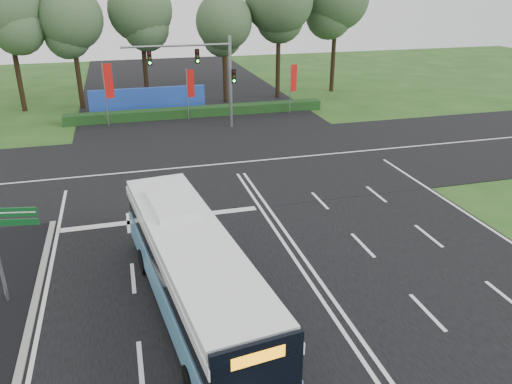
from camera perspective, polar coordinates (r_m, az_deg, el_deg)
The scene contains 13 objects.
ground at distance 21.43m, azimuth 4.13°, elevation -7.32°, with size 120.00×120.00×0.00m, color #224918.
road_main at distance 21.42m, azimuth 4.13°, elevation -7.28°, with size 20.00×120.00×0.04m, color black.
road_cross at distance 31.93m, azimuth -2.96°, elevation 3.28°, with size 120.00×14.00×0.05m, color black.
kerb_strip at distance 18.34m, azimuth -24.79°, elevation -15.36°, with size 0.25×18.00×0.12m, color gray.
city_bus at distance 17.29m, azimuth -7.26°, elevation -9.01°, with size 3.84×11.90×3.36m.
street_sign at distance 19.34m, azimuth -26.90°, elevation -4.44°, with size 1.66×0.41×4.33m.
banner_flag_left at distance 41.47m, azimuth -16.60°, elevation 11.62°, with size 0.73×0.23×5.02m.
banner_flag_mid at distance 42.24m, azimuth -7.57°, elevation 11.88°, with size 0.62×0.07×4.22m.
banner_flag_right at distance 44.09m, azimuth 4.23°, elevation 12.54°, with size 0.63×0.17×4.30m.
traffic_light_gantry at distance 38.93m, azimuth -5.61°, elevation 13.86°, with size 8.41×0.28×7.00m.
hedge at distance 43.61m, azimuth -6.61°, elevation 9.09°, with size 22.00×1.20×0.80m, color #153413.
blue_hoarding at distance 45.48m, azimuth -12.22°, elevation 10.21°, with size 10.00×0.30×2.20m, color #2147B3.
eucalyptus_row at distance 48.17m, azimuth -11.04°, elevation 19.99°, with size 41.96×7.98×12.52m.
Camera 1 is at (-6.36, -17.37, 10.82)m, focal length 35.00 mm.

